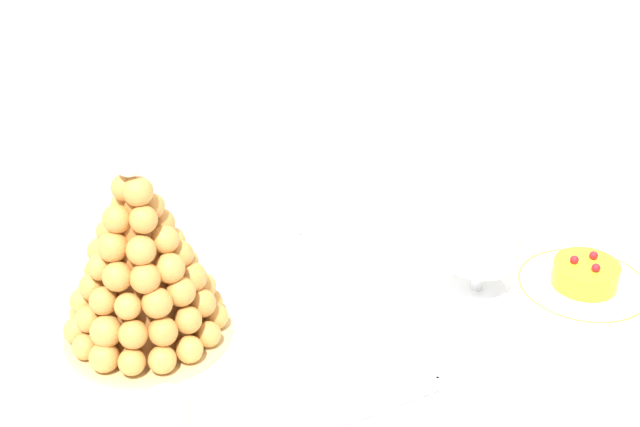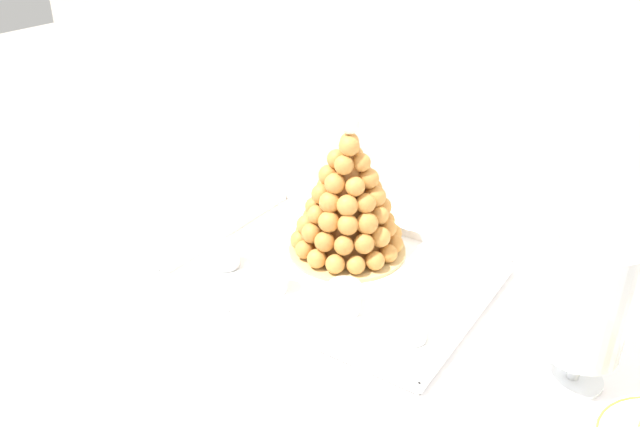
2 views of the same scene
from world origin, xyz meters
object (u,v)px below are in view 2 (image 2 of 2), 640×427
at_px(dessert_cup_mid_right, 411,326).
at_px(macaron_goblet, 590,302).
at_px(serving_tray, 338,274).
at_px(croquembouche, 348,202).
at_px(wine_glass, 350,203).
at_px(dessert_cup_centre, 344,299).
at_px(dessert_cup_mid_left, 275,279).
at_px(dessert_cup_left, 225,256).

relative_size(dessert_cup_mid_right, macaron_goblet, 0.22).
relative_size(serving_tray, croquembouche, 1.92).
bearing_deg(macaron_goblet, wine_glass, 166.24).
relative_size(serving_tray, macaron_goblet, 2.27).
bearing_deg(croquembouche, dessert_cup_mid_right, -36.91).
bearing_deg(wine_glass, serving_tray, -73.16).
xyz_separation_m(croquembouche, dessert_cup_centre, (0.11, -0.18, -0.09)).
relative_size(croquembouche, dessert_cup_centre, 5.04).
height_order(dessert_cup_mid_left, dessert_cup_centre, dessert_cup_centre).
height_order(dessert_cup_mid_right, wine_glass, wine_glass).
xyz_separation_m(dessert_cup_centre, macaron_goblet, (0.40, 0.06, 0.12)).
relative_size(dessert_cup_centre, wine_glass, 0.36).
relative_size(serving_tray, dessert_cup_mid_right, 10.20).
bearing_deg(dessert_cup_left, macaron_goblet, 5.25).
bearing_deg(serving_tray, macaron_goblet, -4.91).
height_order(dessert_cup_centre, macaron_goblet, macaron_goblet).
xyz_separation_m(croquembouche, wine_glass, (0.00, -0.00, -0.00)).
height_order(dessert_cup_left, dessert_cup_mid_left, dessert_cup_mid_left).
distance_m(dessert_cup_left, dessert_cup_centre, 0.28).
height_order(serving_tray, wine_glass, wine_glass).
xyz_separation_m(serving_tray, wine_glass, (-0.02, 0.08, 0.12)).
height_order(dessert_cup_mid_left, wine_glass, wine_glass).
relative_size(dessert_cup_left, macaron_goblet, 0.23).
distance_m(dessert_cup_mid_left, macaron_goblet, 0.56).
bearing_deg(dessert_cup_centre, dessert_cup_mid_right, -0.69).
bearing_deg(dessert_cup_centre, wine_glass, 119.44).
bearing_deg(macaron_goblet, dessert_cup_mid_left, -172.06).
bearing_deg(dessert_cup_left, wine_glass, 45.35).
xyz_separation_m(dessert_cup_centre, dessert_cup_mid_right, (0.14, -0.00, -0.00)).
xyz_separation_m(dessert_cup_mid_left, wine_glass, (0.04, 0.20, 0.09)).
bearing_deg(macaron_goblet, dessert_cup_mid_right, -167.14).
height_order(croquembouche, wine_glass, croquembouche).
bearing_deg(croquembouche, wine_glass, -11.63).
relative_size(dessert_cup_mid_left, macaron_goblet, 0.21).
xyz_separation_m(dessert_cup_mid_right, wine_glass, (-0.24, 0.18, 0.09)).
height_order(serving_tray, dessert_cup_centre, dessert_cup_centre).
height_order(serving_tray, croquembouche, croquembouche).
distance_m(serving_tray, dessert_cup_centre, 0.13).
relative_size(dessert_cup_left, dessert_cup_centre, 0.99).
bearing_deg(dessert_cup_left, dessert_cup_centre, 0.97).
distance_m(macaron_goblet, wine_glass, 0.51).
height_order(dessert_cup_mid_left, dessert_cup_mid_right, dessert_cup_mid_left).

